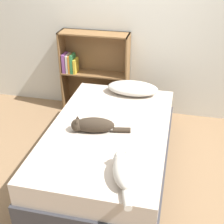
% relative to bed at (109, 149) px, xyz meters
% --- Properties ---
extents(ground_plane, '(8.00, 8.00, 0.00)m').
position_rel_bed_xyz_m(ground_plane, '(0.00, 0.00, -0.26)').
color(ground_plane, '#846647').
extents(wall_back, '(8.00, 0.06, 2.50)m').
position_rel_bed_xyz_m(wall_back, '(0.00, 1.39, 0.99)').
color(wall_back, silver).
rests_on(wall_back, ground_plane).
extents(bed, '(1.22, 2.00, 0.53)m').
position_rel_bed_xyz_m(bed, '(0.00, 0.00, 0.00)').
color(bed, '#333338').
rests_on(bed, ground_plane).
extents(pillow, '(0.62, 0.32, 0.15)m').
position_rel_bed_xyz_m(pillow, '(0.11, 0.81, 0.34)').
color(pillow, beige).
rests_on(pillow, bed).
extents(cat_light, '(0.27, 0.56, 0.16)m').
position_rel_bed_xyz_m(cat_light, '(0.28, -0.68, 0.34)').
color(cat_light, beige).
rests_on(cat_light, bed).
extents(cat_dark, '(0.58, 0.21, 0.15)m').
position_rel_bed_xyz_m(cat_dark, '(-0.14, -0.10, 0.34)').
color(cat_dark, '#33281E').
rests_on(cat_dark, bed).
extents(bookshelf, '(0.92, 0.26, 1.13)m').
position_rel_bed_xyz_m(bookshelf, '(-0.52, 1.27, 0.32)').
color(bookshelf, brown).
rests_on(bookshelf, ground_plane).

